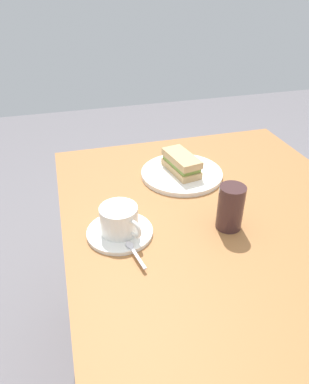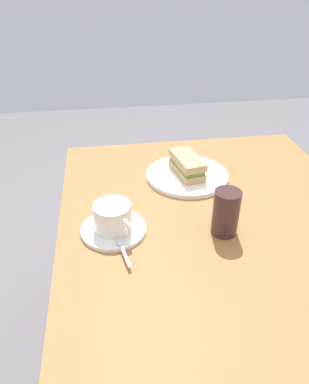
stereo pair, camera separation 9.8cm
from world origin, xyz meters
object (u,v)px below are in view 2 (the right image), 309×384
Objects in this scene: coffee_saucer at (114,229)px; coffee_cup at (113,216)px; dining_table at (227,277)px; sandwich_front at (187,165)px; spoon at (122,248)px; drinking_glass at (226,213)px; sandwich_plate at (187,175)px.

coffee_cup is (-0.00, -0.00, 0.04)m from coffee_saucer.
sandwich_front reaches higher than dining_table.
spoon is 0.85× the size of drinking_glass.
drinking_glass is (-0.04, -0.27, 0.05)m from coffee_saucer.
coffee_cup is at bearing -149.74° from coffee_saucer.
sandwich_plate is at bearing -45.82° from coffee_cup.
sandwich_front is (0.32, 0.04, 0.16)m from dining_table.
drinking_glass reaches higher than coffee_saucer.
sandwich_front reaches higher than spoon.
dining_table is at bearing -107.15° from coffee_cup.
coffee_cup is at bearing 134.70° from sandwich_front.
sandwich_plate is 0.33m from coffee_cup.
spoon is (-0.08, -0.02, 0.01)m from coffee_saucer.
coffee_cup is (-0.23, 0.24, 0.04)m from sandwich_plate.
dining_table is 4.63× the size of sandwich_plate.
drinking_glass is (0.04, -0.25, 0.05)m from spoon.
sandwich_plate is 0.28m from drinking_glass.
sandwich_front is 1.34× the size of coffee_cup.
dining_table is 0.31m from coffee_saucer.
coffee_saucer is at bearing 10.81° from spoon.
dining_table is 7.21× the size of coffee_saucer.
sandwich_plate is 0.33m from coffee_saucer.
coffee_cup is (0.08, 0.27, 0.16)m from dining_table.
coffee_cup is 0.09m from spoon.
coffee_saucer is (-0.23, 0.24, -0.00)m from sandwich_plate.
sandwich_front is 0.38m from spoon.
drinking_glass is at bearing -99.00° from coffee_cup.
drinking_glass reaches higher than spoon.
coffee_saucer is at bearing 80.73° from drinking_glass.
dining_table is at bearing -91.49° from spoon.
coffee_saucer is 1.64× the size of spoon.
sandwich_plate is 2.22× the size of coffee_cup.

